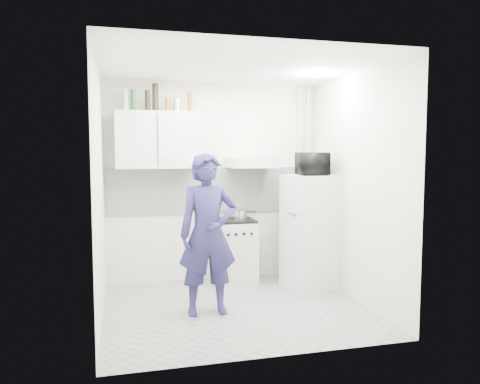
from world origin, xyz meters
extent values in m
plane|color=gray|center=(0.00, 0.00, 0.00)|extent=(2.80, 2.80, 0.00)
plane|color=white|center=(0.00, 0.00, 2.60)|extent=(2.80, 2.80, 0.00)
plane|color=silver|center=(0.00, 1.25, 1.30)|extent=(2.80, 0.00, 2.80)
plane|color=silver|center=(-1.40, 0.00, 1.30)|extent=(0.00, 2.60, 2.60)
plane|color=silver|center=(1.40, 0.00, 1.30)|extent=(0.00, 2.60, 2.60)
imported|color=#23204E|center=(-0.32, -0.06, 0.85)|extent=(0.62, 0.41, 1.69)
cube|color=beige|center=(0.23, 1.00, 0.40)|extent=(0.50, 0.50, 0.80)
cube|color=silver|center=(1.10, 0.53, 0.71)|extent=(0.69, 0.69, 1.42)
cube|color=black|center=(0.23, 1.00, 0.82)|extent=(0.48, 0.48, 0.03)
cylinder|color=silver|center=(0.32, 1.08, 0.88)|extent=(0.18, 0.18, 0.10)
imported|color=black|center=(1.10, 0.53, 1.56)|extent=(0.55, 0.41, 0.28)
cylinder|color=#B2B7BC|center=(-1.12, 1.07, 2.33)|extent=(0.06, 0.06, 0.26)
cylinder|color=#144C1E|center=(-1.02, 1.07, 2.33)|extent=(0.07, 0.07, 0.26)
cylinder|color=black|center=(-0.85, 1.07, 2.33)|extent=(0.06, 0.06, 0.26)
cylinder|color=black|center=(-0.76, 1.07, 2.37)|extent=(0.08, 0.08, 0.34)
cylinder|color=brown|center=(-0.61, 1.07, 2.29)|extent=(0.07, 0.07, 0.17)
cylinder|color=silver|center=(-0.49, 1.07, 2.28)|extent=(0.09, 0.09, 0.17)
cylinder|color=brown|center=(-0.33, 1.07, 2.33)|extent=(0.06, 0.06, 0.25)
cube|color=silver|center=(-0.75, 1.07, 1.85)|extent=(1.00, 0.35, 0.70)
cube|color=beige|center=(0.45, 1.00, 1.57)|extent=(0.60, 0.50, 0.14)
cube|color=white|center=(0.00, 1.24, 1.20)|extent=(2.74, 0.03, 0.60)
cylinder|color=beige|center=(1.30, 1.17, 1.30)|extent=(0.05, 0.05, 2.60)
cylinder|color=beige|center=(1.18, 1.17, 1.30)|extent=(0.04, 0.04, 2.60)
cylinder|color=white|center=(1.00, 0.20, 2.57)|extent=(0.10, 0.10, 0.02)
camera|label=1|loc=(-1.18, -4.83, 1.71)|focal=35.00mm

